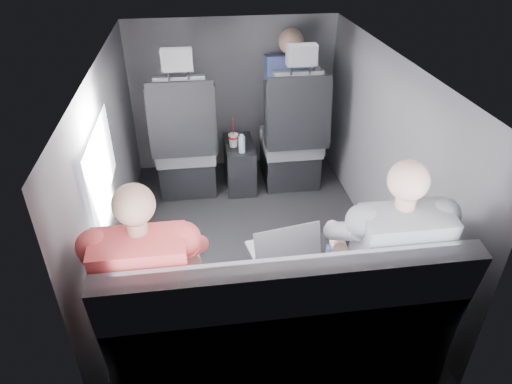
{
  "coord_description": "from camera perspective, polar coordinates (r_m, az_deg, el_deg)",
  "views": [
    {
      "loc": [
        -0.34,
        -2.6,
        2.1
      ],
      "look_at": [
        0.02,
        -0.05,
        0.49
      ],
      "focal_mm": 32.0,
      "sensor_mm": 36.0,
      "label": 1
    }
  ],
  "objects": [
    {
      "name": "passenger_front_right",
      "position": [
        4.02,
        4.17,
        12.37
      ],
      "size": [
        0.41,
        0.41,
        0.85
      ],
      "color": "navy",
      "rests_on": "front_seat_right"
    },
    {
      "name": "passenger_rear_right",
      "position": [
        2.36,
        15.45,
        -7.93
      ],
      "size": [
        0.5,
        0.62,
        1.22
      ],
      "color": "navy",
      "rests_on": "rear_bench"
    },
    {
      "name": "seatbelt",
      "position": [
        3.61,
        5.36,
        10.75
      ],
      "size": [
        0.35,
        0.11,
        0.59
      ],
      "primitive_type": "cube",
      "rotation": [
        -0.14,
        0.49,
        0.0
      ],
      "color": "black",
      "rests_on": "front_seat_right"
    },
    {
      "name": "laptop_black",
      "position": [
        2.46,
        15.54,
        -5.79
      ],
      "size": [
        0.38,
        0.36,
        0.25
      ],
      "color": "black",
      "rests_on": "passenger_rear_right"
    },
    {
      "name": "floor",
      "position": [
        3.36,
        -0.38,
        -6.66
      ],
      "size": [
        2.6,
        2.6,
        0.0
      ],
      "primitive_type": "plane",
      "color": "black",
      "rests_on": "ground"
    },
    {
      "name": "soda_cup",
      "position": [
        3.8,
        -2.85,
        6.51
      ],
      "size": [
        0.08,
        0.08,
        0.26
      ],
      "color": "white",
      "rests_on": "center_console"
    },
    {
      "name": "panel_left",
      "position": [
        3.02,
        -17.63,
        2.24
      ],
      "size": [
        0.02,
        2.6,
        1.35
      ],
      "primitive_type": "cube",
      "color": "#56565B",
      "rests_on": "floor"
    },
    {
      "name": "rear_bench",
      "position": [
        2.38,
        3.12,
        -16.67
      ],
      "size": [
        1.6,
        0.57,
        0.92
      ],
      "color": "#5F5E63",
      "rests_on": "floor"
    },
    {
      "name": "laptop_silver",
      "position": [
        2.32,
        3.54,
        -7.17
      ],
      "size": [
        0.37,
        0.35,
        0.24
      ],
      "color": "#ADACB1",
      "rests_on": "rear_bench"
    },
    {
      "name": "passenger_rear_left",
      "position": [
        2.22,
        -13.04,
        -10.75
      ],
      "size": [
        0.49,
        0.61,
        1.2
      ],
      "color": "#303034",
      "rests_on": "rear_bench"
    },
    {
      "name": "panel_right",
      "position": [
        3.21,
        15.74,
        4.44
      ],
      "size": [
        0.02,
        2.6,
        1.35
      ],
      "primitive_type": "cube",
      "color": "#56565B",
      "rests_on": "floor"
    },
    {
      "name": "water_bottle",
      "position": [
        3.72,
        -1.77,
        6.0
      ],
      "size": [
        0.05,
        0.05,
        0.16
      ],
      "color": "#98B6CE",
      "rests_on": "center_console"
    },
    {
      "name": "laptop_white",
      "position": [
        2.33,
        -12.83,
        -7.71
      ],
      "size": [
        0.42,
        0.42,
        0.27
      ],
      "color": "silver",
      "rests_on": "passenger_rear_left"
    },
    {
      "name": "side_window",
      "position": [
        2.65,
        -18.79,
        3.31
      ],
      "size": [
        0.02,
        0.75,
        0.42
      ],
      "primitive_type": "cube",
      "color": "white",
      "rests_on": "panel_left"
    },
    {
      "name": "panel_back",
      "position": [
        1.96,
        4.75,
        -14.72
      ],
      "size": [
        1.8,
        0.02,
        1.35
      ],
      "primitive_type": "cube",
      "color": "#56565B",
      "rests_on": "floor"
    },
    {
      "name": "front_seat_left",
      "position": [
        3.84,
        -8.78,
        5.34
      ],
      "size": [
        0.52,
        0.58,
        1.26
      ],
      "color": "black",
      "rests_on": "floor"
    },
    {
      "name": "ceiling",
      "position": [
        2.73,
        -0.48,
        16.08
      ],
      "size": [
        2.6,
        2.6,
        0.0
      ],
      "primitive_type": "plane",
      "rotation": [
        3.14,
        0.0,
        0.0
      ],
      "color": "#B2B2AD",
      "rests_on": "panel_back"
    },
    {
      "name": "panel_front",
      "position": [
        4.17,
        -2.83,
        11.97
      ],
      "size": [
        1.8,
        0.02,
        1.35
      ],
      "primitive_type": "cube",
      "color": "#56565B",
      "rests_on": "floor"
    },
    {
      "name": "front_seat_right",
      "position": [
        3.92,
        4.53,
        6.2
      ],
      "size": [
        0.52,
        0.58,
        1.26
      ],
      "color": "black",
      "rests_on": "floor"
    },
    {
      "name": "center_console",
      "position": [
        3.98,
        -2.07,
        3.48
      ],
      "size": [
        0.24,
        0.48,
        0.41
      ],
      "color": "black",
      "rests_on": "floor"
    }
  ]
}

